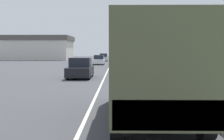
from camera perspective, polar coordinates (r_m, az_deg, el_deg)
ground_plane at (r=38.79m, az=-0.53°, el=0.67°), size 180.00×180.00×0.00m
lane_centre_stripe at (r=38.79m, az=-0.53°, el=0.67°), size 0.12×120.00×0.00m
sidewalk_right at (r=38.93m, az=6.10°, el=0.75°), size 1.80×120.00×0.12m
grass_strip_right at (r=39.58m, az=12.46°, el=0.65°), size 7.00×120.00×0.02m
military_truck at (r=8.78m, az=7.77°, el=0.87°), size 2.39×7.01×2.97m
car_nearest_ahead at (r=22.43m, az=-6.45°, el=0.23°), size 1.82×4.09×1.62m
car_second_ahead at (r=36.72m, az=1.71°, el=1.69°), size 1.88×4.62×1.72m
car_third_ahead at (r=45.39m, az=-2.67°, el=1.99°), size 1.73×4.56×1.54m
car_fourth_ahead at (r=60.75m, az=-1.73°, el=2.50°), size 1.77×4.02×1.69m
building_distant at (r=74.89m, az=-15.33°, el=4.37°), size 18.69×11.98×6.03m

